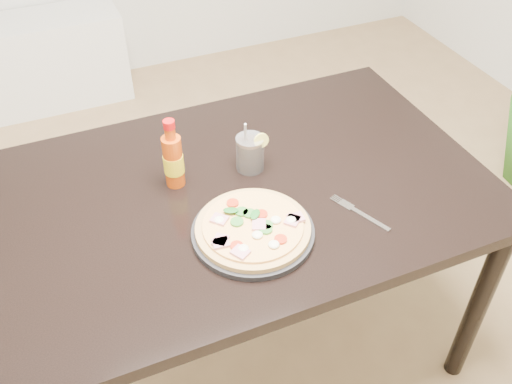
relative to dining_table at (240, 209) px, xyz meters
name	(u,v)px	position (x,y,z in m)	size (l,w,h in m)	color
floor	(290,351)	(0.14, -0.11, -0.67)	(4.50, 4.50, 0.00)	#9E7A51
dining_table	(240,209)	(0.00, 0.00, 0.00)	(1.40, 0.90, 0.75)	black
plate	(253,232)	(-0.04, -0.19, 0.09)	(0.32, 0.32, 0.02)	black
pizza	(253,227)	(-0.04, -0.19, 0.11)	(0.29, 0.29, 0.03)	tan
hot_sauce_bottle	(173,160)	(-0.16, 0.09, 0.17)	(0.07, 0.07, 0.21)	#C3430B
cola_cup	(250,154)	(0.06, 0.07, 0.13)	(0.09, 0.08, 0.17)	black
fork	(358,212)	(0.25, -0.22, 0.09)	(0.09, 0.18, 0.00)	silver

